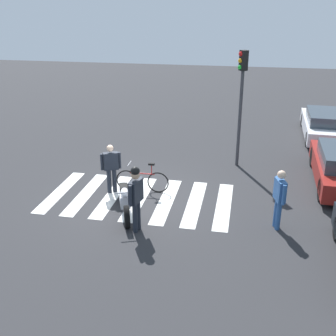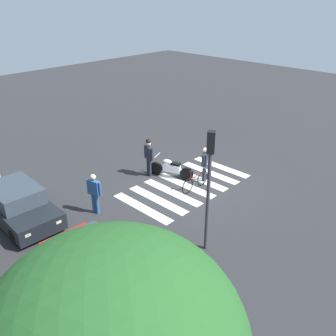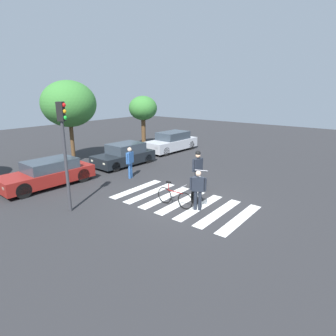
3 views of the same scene
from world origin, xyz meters
name	(u,v)px [view 1 (image 1 of 3)]	position (x,y,z in m)	size (l,w,h in m)	color
ground_plane	(139,198)	(0.00, 0.00, 0.00)	(60.00, 60.00, 0.00)	#2B2B2D
police_motorcycle	(125,199)	(1.06, -0.14, 0.46)	(2.13, 1.00, 1.03)	black
leaning_bicycle	(143,180)	(-0.54, -0.01, 0.39)	(0.46, 1.77, 1.02)	black
officer_on_foot	(136,194)	(1.94, 0.46, 1.11)	(0.69, 0.30, 1.89)	#1E232D
officer_by_motorcycle	(111,166)	(-0.28, -0.98, 0.93)	(0.39, 0.60, 1.65)	#1E232D
pedestrian_bystander	(279,196)	(1.06, 4.23, 0.98)	(0.66, 0.32, 1.72)	#2D5999
crosswalk_stripes	(139,198)	(0.00, 0.00, 0.00)	(3.21, 5.85, 0.01)	silver
car_white_van	(325,124)	(-7.91, 6.79, 0.60)	(4.74, 2.01, 1.23)	black
traffic_light_pole	(241,91)	(-3.52, 2.95, 2.88)	(0.33, 0.35, 4.29)	#38383D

